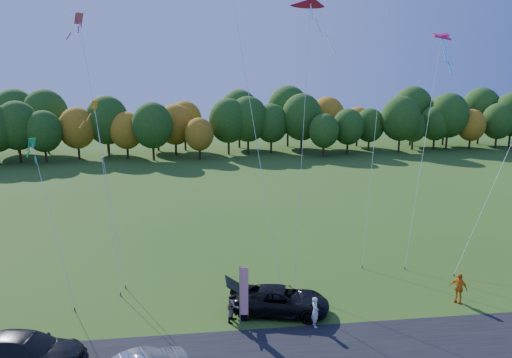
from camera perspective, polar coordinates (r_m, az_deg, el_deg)
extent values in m
plane|color=#295115|center=(29.96, 1.54, -15.74)|extent=(160.00, 160.00, 0.00)
cube|color=black|center=(26.56, 2.96, -19.78)|extent=(90.00, 6.00, 0.01)
imported|color=black|center=(30.34, 2.88, -13.70)|extent=(6.14, 3.92, 1.58)
imported|color=black|center=(27.79, -24.80, -17.43)|extent=(6.16, 3.43, 1.69)
imported|color=silver|center=(29.05, 6.77, -14.84)|extent=(0.48, 0.68, 1.75)
imported|color=gray|center=(29.39, -2.54, -14.21)|extent=(1.07, 1.17, 1.95)
imported|color=orange|center=(33.88, 22.14, -11.45)|extent=(1.01, 1.18, 1.90)
cylinder|color=#999999|center=(28.20, -1.85, -13.39)|extent=(0.06, 0.06, 3.74)
cube|color=red|center=(28.02, -1.37, -12.71)|extent=(0.46, 0.11, 2.80)
cube|color=navy|center=(27.62, -1.39, -10.74)|extent=(0.46, 0.10, 0.73)
cylinder|color=#4C3F33|center=(32.84, 2.93, -12.89)|extent=(0.08, 0.08, 0.20)
cylinder|color=#4C3F33|center=(37.55, 12.03, -9.79)|extent=(0.08, 0.08, 0.20)
cylinder|color=#4C3F33|center=(33.23, 4.40, -12.59)|extent=(0.08, 0.08, 0.20)
cone|color=#B20B36|center=(38.59, 6.25, 19.47)|extent=(2.74, 2.10, 3.00)
cylinder|color=#4C3F33|center=(38.09, 16.64, -9.72)|extent=(0.08, 0.08, 0.20)
cube|color=#EE1A6D|center=(42.27, 20.44, 15.00)|extent=(3.04, 1.06, 1.17)
cylinder|color=#4C3F33|center=(33.79, -15.23, -12.58)|extent=(0.08, 0.08, 0.20)
cube|color=orange|center=(35.93, -17.98, 8.09)|extent=(0.98, 0.98, 1.15)
cylinder|color=#4C3F33|center=(32.69, -20.01, -13.81)|extent=(0.08, 0.08, 0.20)
cube|color=#18935D|center=(36.89, -24.24, 3.81)|extent=(1.06, 1.06, 1.25)
cylinder|color=#4C3F33|center=(34.74, -14.69, -11.83)|extent=(0.08, 0.08, 0.20)
cube|color=#D9484E|center=(37.87, -19.61, 16.90)|extent=(1.27, 1.27, 1.50)
cylinder|color=#4C3F33|center=(38.04, 21.70, -10.14)|extent=(0.08, 0.08, 0.20)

